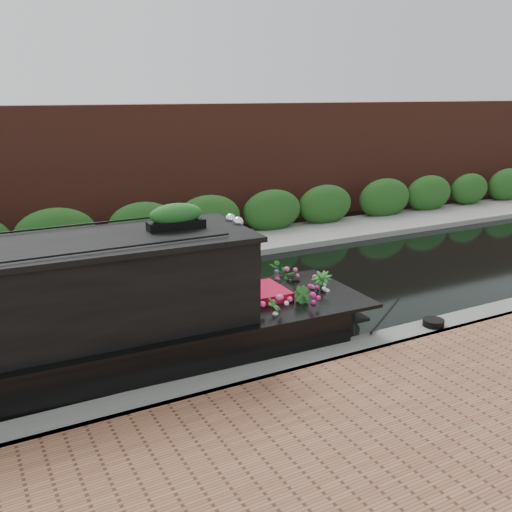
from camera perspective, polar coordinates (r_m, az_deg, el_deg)
name	(u,v)px	position (r m, az deg, el deg)	size (l,w,h in m)	color
ground	(211,308)	(11.99, -4.57, -5.24)	(80.00, 80.00, 0.00)	black
near_bank_coping	(294,374)	(9.33, 3.86, -11.74)	(40.00, 0.60, 0.50)	slate
far_bank_path	(148,259)	(15.74, -10.78, -0.27)	(40.00, 2.40, 0.34)	gray
far_hedge	(138,251)	(16.57, -11.74, 0.49)	(40.00, 1.10, 2.80)	#1F4D19
far_brick_wall	(118,235)	(18.53, -13.64, 2.02)	(40.00, 1.00, 8.00)	#57281D
rope_fender	(347,311)	(11.44, 9.07, -5.48)	(0.37, 0.37, 0.41)	olive
coiled_mooring_rope	(433,323)	(10.93, 17.32, -6.38)	(0.39, 0.39, 0.12)	black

